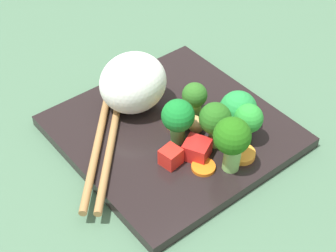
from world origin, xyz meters
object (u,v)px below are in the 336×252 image
object	(u,v)px
rice_mound	(133,83)
broccoli_floret_2	(215,120)
carrot_slice_0	(203,167)
chopstick_pair	(106,134)
square_plate	(172,131)

from	to	relation	value
rice_mound	broccoli_floret_2	world-z (taller)	rice_mound
carrot_slice_0	chopstick_pair	world-z (taller)	chopstick_pair
square_plate	chopstick_pair	size ratio (longest dim) A/B	1.30
carrot_slice_0	chopstick_pair	bearing A→B (deg)	26.25
broccoli_floret_2	carrot_slice_0	bearing A→B (deg)	121.56
carrot_slice_0	rice_mound	bearing A→B (deg)	-1.91
square_plate	carrot_slice_0	world-z (taller)	carrot_slice_0
square_plate	chopstick_pair	xyz separation A→B (cm)	(3.69, 7.12, 1.15)
carrot_slice_0	chopstick_pair	size ratio (longest dim) A/B	0.14
square_plate	broccoli_floret_2	world-z (taller)	broccoli_floret_2
square_plate	carrot_slice_0	bearing A→B (deg)	167.24
square_plate	rice_mound	world-z (taller)	rice_mound
square_plate	carrot_slice_0	xyz separation A→B (cm)	(-7.36, 1.67, 0.91)
square_plate	chopstick_pair	bearing A→B (deg)	62.59
rice_mound	chopstick_pair	world-z (taller)	rice_mound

